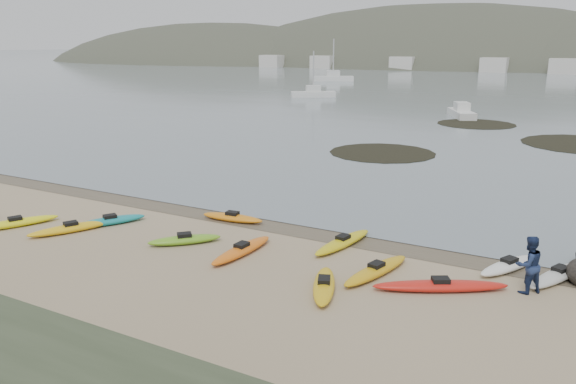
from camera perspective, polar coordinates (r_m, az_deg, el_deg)
The scene contains 6 objects.
ground at distance 25.37m, azimuth 0.00°, elevation -3.28°, with size 600.00×600.00×0.00m, color tan.
wet_sand at distance 25.12m, azimuth -0.33°, elevation -3.45°, with size 60.00×60.00×0.00m, color brown.
kayaks at distance 21.95m, azimuth -1.48°, elevation -5.76°, with size 23.85×9.02×0.34m.
person_east at distance 19.91m, azimuth 23.26°, elevation -6.79°, with size 0.94×0.73×1.94m, color navy.
kelp_mats at distance 50.51m, azimuth 20.70°, elevation 4.96°, with size 21.92×26.79×0.04m.
moored_boats at distance 97.84m, azimuth 23.25°, elevation 9.40°, with size 92.29×72.96×1.21m.
Camera 1 is at (11.61, -21.13, 7.92)m, focal length 35.00 mm.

